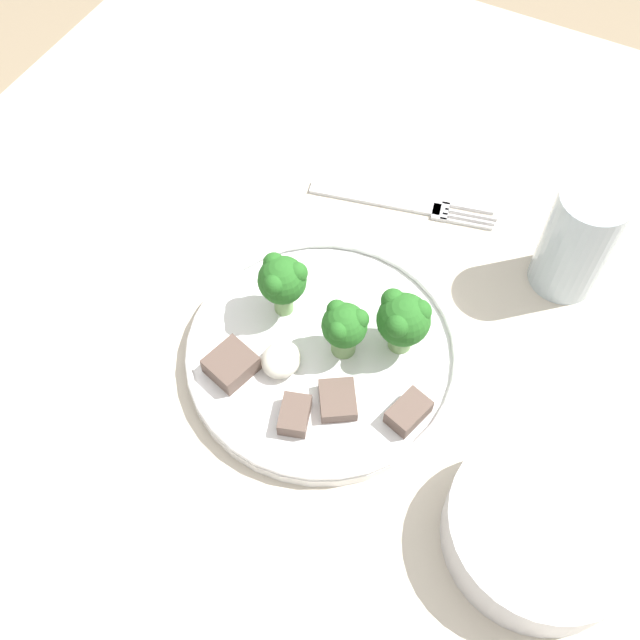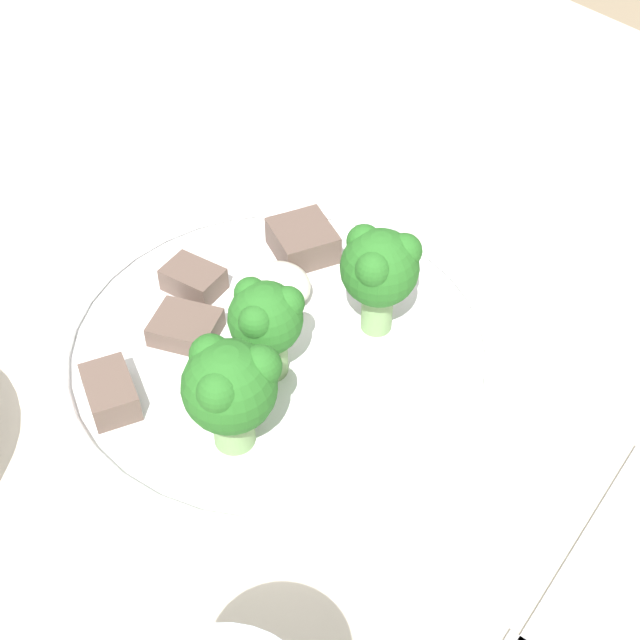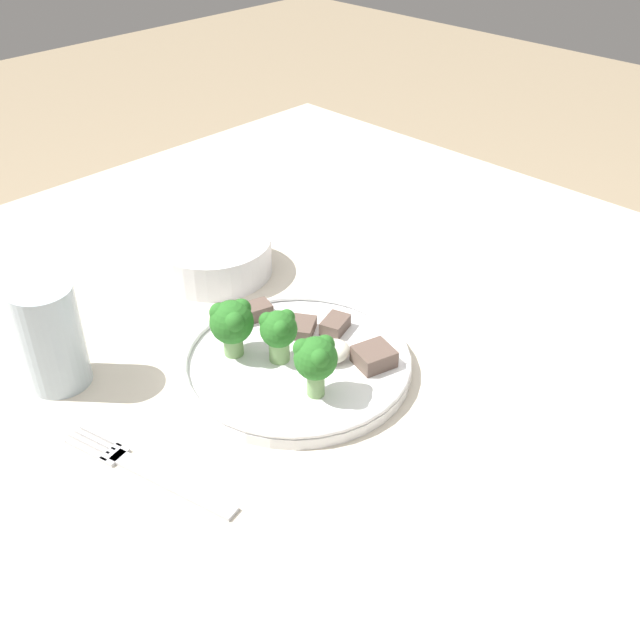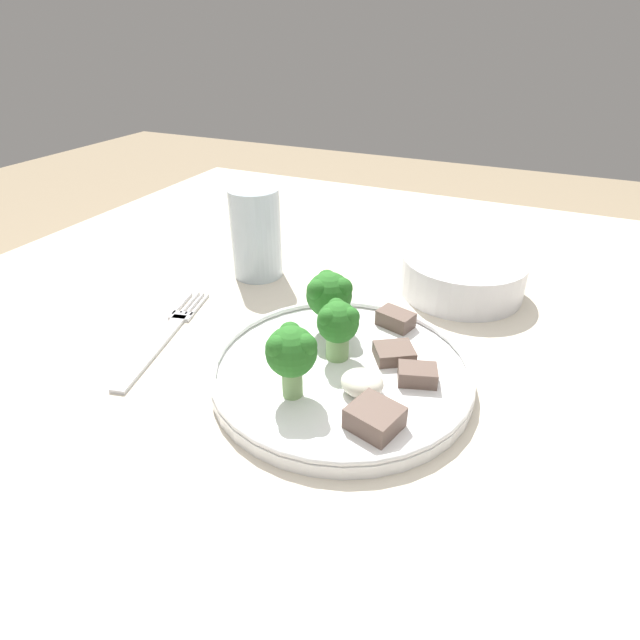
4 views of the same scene
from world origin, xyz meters
The scene contains 13 objects.
table centered at (0.00, 0.00, 0.66)m, with size 1.14×1.07×0.76m.
dinner_plate centered at (-0.03, -0.06, 0.77)m, with size 0.24×0.24×0.02m.
fork centered at (-0.22, -0.07, 0.77)m, with size 0.06×0.19×0.00m.
cream_bowl centered at (0.04, 0.16, 0.79)m, with size 0.14×0.14×0.05m.
drinking_glass centered at (-0.21, 0.10, 0.81)m, with size 0.06×0.06×0.11m.
broccoli_floret_near_rim_left centered at (-0.04, -0.04, 0.81)m, with size 0.04×0.04×0.06m.
broccoli_floret_center_left centered at (-0.05, -0.11, 0.82)m, with size 0.04×0.04×0.06m.
broccoli_floret_back_left centered at (-0.07, 0.00, 0.82)m, with size 0.05×0.05×0.06m.
meat_slice_front_slice centered at (0.04, -0.05, 0.78)m, with size 0.04×0.03×0.01m.
meat_slice_middle_slice centered at (0.02, -0.12, 0.79)m, with size 0.05×0.04×0.02m.
meat_slice_rear_slice centered at (-0.01, 0.03, 0.78)m, with size 0.04×0.03×0.02m.
meat_slice_edge_slice centered at (0.01, -0.02, 0.78)m, with size 0.05×0.04×0.01m.
sauce_dollop centered at (0.00, -0.08, 0.79)m, with size 0.04×0.03×0.02m.
Camera 3 is at (-0.45, -0.50, 1.25)m, focal length 42.00 mm.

